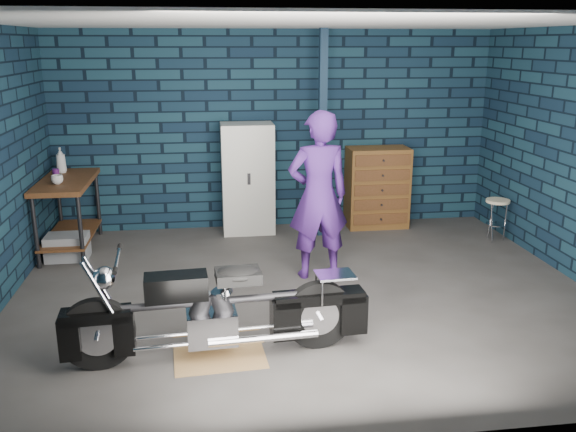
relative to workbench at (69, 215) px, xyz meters
name	(u,v)px	position (x,y,z in m)	size (l,w,h in m)	color
ground	(304,292)	(2.68, -1.75, -0.46)	(6.00, 6.00, 0.00)	#484643
room_walls	(297,104)	(2.68, -1.20, 1.45)	(6.02, 5.01, 2.71)	#0E1F31
support_post	(322,136)	(3.23, 0.20, 0.90)	(0.10, 0.10, 2.70)	#122539
workbench	(69,215)	(0.00, 0.00, 0.00)	(0.60, 1.40, 0.91)	brown
drip_mat	(220,356)	(1.77, -2.98, -0.45)	(0.75, 0.56, 0.01)	#9B7443
motorcycle	(218,304)	(1.77, -2.98, 0.02)	(2.13, 0.58, 0.94)	black
person	(318,196)	(2.91, -1.28, 0.47)	(0.68, 0.44, 1.85)	#49207A
storage_bin	(67,247)	(0.02, -0.34, -0.30)	(0.49, 0.35, 0.30)	gray
locker	(248,179)	(2.27, 0.48, 0.29)	(0.70, 0.50, 1.49)	silver
tool_chest	(377,188)	(4.08, 0.48, 0.11)	(0.84, 0.47, 1.12)	brown
shop_stool	(496,220)	(5.46, -0.36, -0.18)	(0.31, 0.31, 0.56)	beige
cup_a	(57,179)	(-0.04, -0.25, 0.51)	(0.14, 0.14, 0.11)	beige
mug_purple	(56,173)	(-0.13, 0.11, 0.51)	(0.08, 0.08, 0.11)	#50175E
bottle	(61,160)	(-0.13, 0.42, 0.62)	(0.13, 0.13, 0.33)	gray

